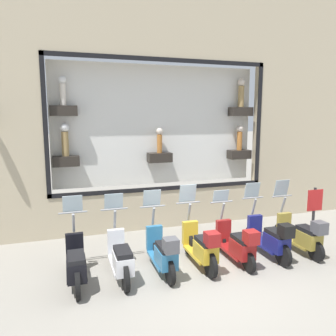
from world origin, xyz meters
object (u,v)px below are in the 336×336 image
object	(u,v)px
scooter_navy_1	(271,238)
scooter_teal_4	(163,252)
scooter_red_2	(238,244)
scooter_white_5	(121,258)
scooter_olive_0	(302,235)
scooter_black_6	(76,264)
shop_sign_post	(314,215)
scooter_yellow_3	(201,246)

from	to	relation	value
scooter_navy_1	scooter_teal_4	size ratio (longest dim) A/B	1.00
scooter_navy_1	scooter_red_2	distance (m)	0.89
scooter_teal_4	scooter_white_5	distance (m)	0.90
scooter_teal_4	scooter_red_2	bearing A→B (deg)	-90.45
scooter_red_2	scooter_teal_4	bearing A→B (deg)	89.55
scooter_olive_0	scooter_black_6	world-z (taller)	scooter_olive_0
shop_sign_post	scooter_yellow_3	bearing A→B (deg)	95.47
scooter_white_5	scooter_black_6	size ratio (longest dim) A/B	1.00
scooter_olive_0	scooter_teal_4	bearing A→B (deg)	89.93
scooter_black_6	scooter_yellow_3	bearing A→B (deg)	-91.17
scooter_olive_0	scooter_red_2	world-z (taller)	scooter_olive_0
scooter_red_2	scooter_black_6	distance (m)	3.57
scooter_black_6	scooter_navy_1	bearing A→B (deg)	-90.80
scooter_navy_1	scooter_olive_0	bearing A→B (deg)	-90.37
scooter_white_5	scooter_olive_0	bearing A→B (deg)	-90.85
scooter_teal_4	scooter_white_5	xyz separation A→B (m)	(0.06, 0.89, -0.03)
scooter_black_6	shop_sign_post	distance (m)	5.99
scooter_yellow_3	scooter_white_5	distance (m)	1.79
scooter_olive_0	scooter_black_6	distance (m)	5.36
scooter_black_6	shop_sign_post	size ratio (longest dim) A/B	1.18
scooter_olive_0	scooter_teal_4	distance (m)	3.57
scooter_teal_4	shop_sign_post	world-z (taller)	scooter_teal_4
scooter_olive_0	scooter_yellow_3	distance (m)	2.68
scooter_yellow_3	scooter_black_6	bearing A→B (deg)	88.83
scooter_olive_0	scooter_yellow_3	bearing A→B (deg)	89.72
scooter_teal_4	shop_sign_post	size ratio (longest dim) A/B	1.17
scooter_black_6	scooter_white_5	bearing A→B (deg)	-90.08
scooter_olive_0	shop_sign_post	size ratio (longest dim) A/B	1.17
scooter_red_2	shop_sign_post	distance (m)	2.45
scooter_navy_1	scooter_white_5	bearing A→B (deg)	89.02
scooter_teal_4	scooter_black_6	world-z (taller)	scooter_teal_4
scooter_teal_4	scooter_white_5	world-z (taller)	scooter_teal_4
scooter_white_5	shop_sign_post	world-z (taller)	scooter_white_5
shop_sign_post	scooter_navy_1	bearing A→B (deg)	102.09
shop_sign_post	scooter_red_2	bearing A→B (deg)	98.02
scooter_navy_1	shop_sign_post	xyz separation A→B (m)	(0.32, -1.51, 0.34)
scooter_olive_0	scooter_navy_1	distance (m)	0.89
scooter_yellow_3	scooter_teal_4	distance (m)	0.89
shop_sign_post	scooter_white_5	bearing A→B (deg)	92.95
scooter_teal_4	scooter_black_6	xyz separation A→B (m)	(0.06, 1.79, -0.03)
scooter_navy_1	scooter_black_6	size ratio (longest dim) A/B	1.00
scooter_red_2	scooter_white_5	xyz separation A→B (m)	(0.08, 2.68, -0.01)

